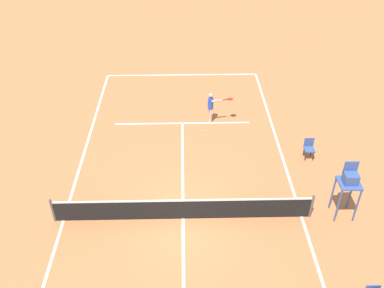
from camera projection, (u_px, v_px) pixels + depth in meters
ground_plane at (183, 218)px, 15.96m from camera, size 60.00×60.00×0.00m
court_lines at (183, 218)px, 15.96m from camera, size 9.15×24.16×0.01m
tennis_net at (183, 209)px, 15.67m from camera, size 9.75×0.10×1.07m
player_serving at (212, 105)px, 20.90m from camera, size 1.29×0.45×1.63m
tennis_ball at (206, 131)px, 20.71m from camera, size 0.07×0.07×0.07m
umpire_chair at (349, 182)px, 15.22m from camera, size 0.80×0.80×2.41m
courtside_chair_mid at (309, 147)px, 18.74m from camera, size 0.44×0.46×0.95m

